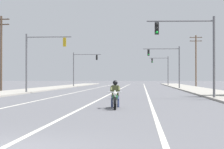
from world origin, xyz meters
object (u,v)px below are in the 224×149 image
(utility_pole_left_near, at_px, (1,51))
(utility_pole_right_far, at_px, (196,59))
(traffic_signal_mid_right, at_px, (169,61))
(traffic_signal_far_right, at_px, (163,67))
(motorcycle_with_rider, at_px, (115,97))
(traffic_signal_near_left, at_px, (39,54))
(traffic_signal_near_right, at_px, (194,44))
(traffic_signal_mid_left, at_px, (81,64))

(utility_pole_left_near, xyz_separation_m, utility_pole_right_far, (27.28, 24.15, 0.08))
(traffic_signal_mid_right, height_order, traffic_signal_far_right, same)
(traffic_signal_far_right, relative_size, utility_pole_right_far, 0.66)
(traffic_signal_mid_right, bearing_deg, motorcycle_with_rider, -98.35)
(traffic_signal_near_left, bearing_deg, traffic_signal_far_right, 70.42)
(traffic_signal_near_right, bearing_deg, traffic_signal_near_left, 145.69)
(traffic_signal_far_right, bearing_deg, traffic_signal_near_left, -109.58)
(traffic_signal_near_right, relative_size, utility_pole_right_far, 0.66)
(traffic_signal_near_right, bearing_deg, traffic_signal_mid_left, 110.82)
(traffic_signal_far_right, bearing_deg, utility_pole_left_near, -121.86)
(traffic_signal_far_right, distance_m, utility_pole_left_near, 41.45)
(traffic_signal_near_left, relative_size, utility_pole_right_far, 0.66)
(traffic_signal_mid_left, distance_m, utility_pole_right_far, 20.85)
(traffic_signal_far_right, height_order, utility_pole_left_near, utility_pole_left_near)
(traffic_signal_near_right, xyz_separation_m, utility_pole_left_near, (-21.34, 17.07, 0.89))
(traffic_signal_near_right, bearing_deg, motorcycle_with_rider, -120.00)
(motorcycle_with_rider, bearing_deg, utility_pole_left_near, 121.45)
(traffic_signal_mid_left, height_order, traffic_signal_far_right, same)
(motorcycle_with_rider, xyz_separation_m, utility_pole_left_near, (-16.05, 26.24, 4.42))
(traffic_signal_near_right, distance_m, traffic_signal_far_right, 52.27)
(traffic_signal_mid_right, height_order, utility_pole_right_far, utility_pole_right_far)
(motorcycle_with_rider, bearing_deg, traffic_signal_mid_right, 81.65)
(traffic_signal_mid_left, xyz_separation_m, utility_pole_right_far, (20.69, 2.44, 0.98))
(traffic_signal_near_right, xyz_separation_m, traffic_signal_far_right, (0.54, 52.27, -0.06))
(motorcycle_with_rider, relative_size, traffic_signal_far_right, 0.35)
(motorcycle_with_rider, bearing_deg, traffic_signal_near_left, 115.83)
(utility_pole_left_near, relative_size, utility_pole_right_far, 0.99)
(traffic_signal_near_left, relative_size, traffic_signal_far_right, 1.00)
(utility_pole_right_far, bearing_deg, traffic_signal_mid_left, -173.27)
(utility_pole_left_near, bearing_deg, traffic_signal_near_right, -38.66)
(traffic_signal_far_right, relative_size, utility_pole_left_near, 0.67)
(utility_pole_right_far, bearing_deg, traffic_signal_far_right, 116.09)
(traffic_signal_mid_left, bearing_deg, utility_pole_left_near, -106.89)
(utility_pole_right_far, bearing_deg, traffic_signal_near_left, -123.18)
(traffic_signal_near_right, relative_size, traffic_signal_mid_left, 1.00)
(motorcycle_with_rider, xyz_separation_m, traffic_signal_mid_left, (-9.45, 47.95, 3.52))
(utility_pole_left_near, bearing_deg, motorcycle_with_rider, -58.55)
(traffic_signal_mid_left, distance_m, utility_pole_left_near, 22.71)
(traffic_signal_near_left, bearing_deg, utility_pole_left_near, 133.58)
(motorcycle_with_rider, relative_size, utility_pole_left_near, 0.24)
(traffic_signal_mid_right, bearing_deg, traffic_signal_far_right, 88.76)
(traffic_signal_near_left, height_order, utility_pole_left_near, utility_pole_left_near)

